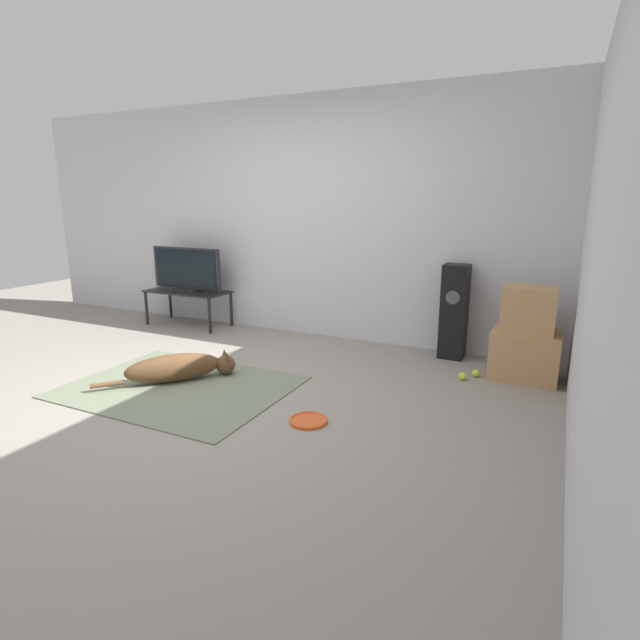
{
  "coord_description": "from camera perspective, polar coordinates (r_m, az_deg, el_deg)",
  "views": [
    {
      "loc": [
        2.43,
        -2.81,
        1.5
      ],
      "look_at": [
        0.55,
        1.05,
        0.45
      ],
      "focal_mm": 28.0,
      "sensor_mm": 36.0,
      "label": 1
    }
  ],
  "objects": [
    {
      "name": "frisbee",
      "position": [
        3.5,
        -1.33,
        -11.41
      ],
      "size": [
        0.27,
        0.27,
        0.03
      ],
      "color": "#DB511E",
      "rests_on": "ground_plane"
    },
    {
      "name": "wall_right",
      "position": [
        2.82,
        29.58,
        7.38
      ],
      "size": [
        0.06,
        8.0,
        2.55
      ],
      "color": "silver",
      "rests_on": "ground_plane"
    },
    {
      "name": "cardboard_box_lower",
      "position": [
        4.58,
        22.33,
        -3.72
      ],
      "size": [
        0.55,
        0.42,
        0.41
      ],
      "color": "tan",
      "rests_on": "ground_plane"
    },
    {
      "name": "tennis_ball_by_boxes",
      "position": [
        4.52,
        17.37,
        -5.83
      ],
      "size": [
        0.07,
        0.07,
        0.07
      ],
      "color": "#C6E033",
      "rests_on": "ground_plane"
    },
    {
      "name": "wall_back",
      "position": [
        5.48,
        -0.39,
        11.4
      ],
      "size": [
        8.0,
        0.06,
        2.55
      ],
      "color": "silver",
      "rests_on": "ground_plane"
    },
    {
      "name": "floor_speaker",
      "position": [
        4.91,
        15.08,
        0.94
      ],
      "size": [
        0.23,
        0.24,
        0.9
      ],
      "color": "black",
      "rests_on": "ground_plane"
    },
    {
      "name": "ground_plane",
      "position": [
        4.01,
        -13.97,
        -8.68
      ],
      "size": [
        12.0,
        12.0,
        0.0
      ],
      "primitive_type": "plane",
      "color": "gray"
    },
    {
      "name": "tv",
      "position": [
        6.14,
        -15.03,
        5.57
      ],
      "size": [
        0.96,
        0.2,
        0.51
      ],
      "color": "#232326",
      "rests_on": "tv_stand"
    },
    {
      "name": "tv_stand",
      "position": [
        6.19,
        -14.87,
        2.82
      ],
      "size": [
        1.01,
        0.47,
        0.42
      ],
      "color": "black",
      "rests_on": "ground_plane"
    },
    {
      "name": "tennis_ball_near_speaker",
      "position": [
        4.42,
        15.97,
        -6.21
      ],
      "size": [
        0.07,
        0.07,
        0.07
      ],
      "color": "#C6E033",
      "rests_on": "ground_plane"
    },
    {
      "name": "area_rug",
      "position": [
        4.26,
        -15.8,
        -7.37
      ],
      "size": [
        1.75,
        1.34,
        0.01
      ],
      "color": "slate",
      "rests_on": "ground_plane"
    },
    {
      "name": "cardboard_box_upper",
      "position": [
        4.48,
        22.77,
        1.1
      ],
      "size": [
        0.42,
        0.32,
        0.38
      ],
      "color": "tan",
      "rests_on": "cardboard_box_lower"
    },
    {
      "name": "dog",
      "position": [
        4.34,
        -15.76,
        -5.25
      ],
      "size": [
        0.8,
        0.92,
        0.24
      ],
      "color": "brown",
      "rests_on": "area_rug"
    }
  ]
}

